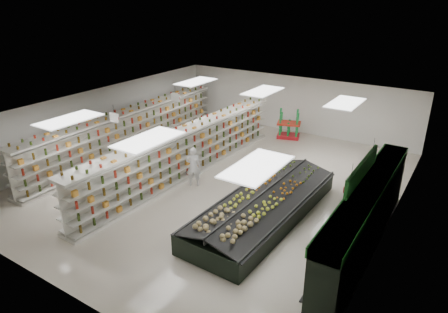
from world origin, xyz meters
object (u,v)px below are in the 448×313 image
Objects in this scene: gondola_center at (186,154)px; shopper_background at (199,134)px; soda_endcap at (289,124)px; produce_island at (264,205)px; gondola_left at (129,133)px; shopper_main at (193,166)px.

shopper_background is (-1.30, 2.77, -0.13)m from gondola_center.
gondola_center is at bearing -104.52° from soda_endcap.
produce_island is at bearing -71.57° from soda_endcap.
gondola_left reaches higher than gondola_center.
soda_endcap is (-2.77, 8.30, 0.29)m from produce_island.
shopper_background is at bearing -126.61° from soda_endcap.
gondola_center is 7.26× the size of shopper_main.
shopper_background reaches higher than soda_endcap.
produce_island is (4.56, -1.37, -0.50)m from gondola_center.
gondola_left is 7.90× the size of soda_endcap.
produce_island is 4.24× the size of shopper_background.
gondola_left is 5.11m from shopper_main.
shopper_main is 4.06m from shopper_background.
soda_endcap is at bearing -126.43° from shopper_main.
shopper_background reaches higher than produce_island.
gondola_left is at bearing 167.13° from produce_island.
gondola_center is 3.06m from shopper_background.
shopper_background is (-5.86, 4.14, 0.37)m from produce_island.
shopper_main is (-0.92, -7.59, 0.08)m from soda_endcap.
gondola_left is 8.63m from soda_endcap.
soda_endcap is 7.65m from shopper_main.
shopper_main is 1.00× the size of shopper_background.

